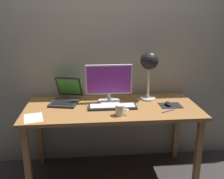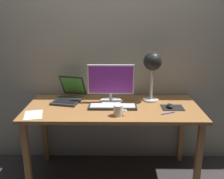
# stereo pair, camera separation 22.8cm
# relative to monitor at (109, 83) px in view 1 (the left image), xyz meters

# --- Properties ---
(ground_plane) EXTENTS (4.80, 4.80, 0.00)m
(ground_plane) POSITION_rel_monitor_xyz_m (0.02, -0.13, -0.93)
(ground_plane) COLOR #383333
(ground_plane) RESTS_ON ground
(back_wall) EXTENTS (4.80, 0.06, 2.60)m
(back_wall) POSITION_rel_monitor_xyz_m (0.02, 0.27, 0.37)
(back_wall) COLOR #B2A893
(back_wall) RESTS_ON ground
(desk) EXTENTS (1.60, 0.70, 0.74)m
(desk) POSITION_rel_monitor_xyz_m (0.02, -0.13, -0.27)
(desk) COLOR #A8703D
(desk) RESTS_ON ground
(monitor) EXTENTS (0.44, 0.22, 0.37)m
(monitor) POSITION_rel_monitor_xyz_m (0.00, 0.00, 0.00)
(monitor) COLOR silver
(monitor) RESTS_ON desk
(keyboard_main) EXTENTS (0.44, 0.14, 0.03)m
(keyboard_main) POSITION_rel_monitor_xyz_m (0.02, -0.16, -0.18)
(keyboard_main) COLOR #28282B
(keyboard_main) RESTS_ON desk
(laptop) EXTENTS (0.32, 0.40, 0.23)m
(laptop) POSITION_rel_monitor_xyz_m (-0.41, 0.06, -0.13)
(laptop) COLOR #28282B
(laptop) RESTS_ON desk
(desk_lamp) EXTENTS (0.18, 0.18, 0.48)m
(desk_lamp) POSITION_rel_monitor_xyz_m (0.40, 0.05, 0.17)
(desk_lamp) COLOR beige
(desk_lamp) RESTS_ON desk
(mousepad) EXTENTS (0.20, 0.16, 0.00)m
(mousepad) POSITION_rel_monitor_xyz_m (0.57, -0.16, -0.19)
(mousepad) COLOR black
(mousepad) RESTS_ON desk
(mouse) EXTENTS (0.06, 0.10, 0.03)m
(mouse) POSITION_rel_monitor_xyz_m (0.54, -0.15, -0.17)
(mouse) COLOR black
(mouse) RESTS_ON mousepad
(coffee_mug) EXTENTS (0.12, 0.08, 0.09)m
(coffee_mug) POSITION_rel_monitor_xyz_m (0.07, -0.34, -0.15)
(coffee_mug) COLOR white
(coffee_mug) RESTS_ON desk
(paper_sheet_near_mouse) EXTENTS (0.19, 0.24, 0.00)m
(paper_sheet_near_mouse) POSITION_rel_monitor_xyz_m (-0.66, -0.34, -0.19)
(paper_sheet_near_mouse) COLOR white
(paper_sheet_near_mouse) RESTS_ON desk
(pen) EXTENTS (0.13, 0.07, 0.01)m
(pen) POSITION_rel_monitor_xyz_m (0.50, -0.30, -0.19)
(pen) COLOR #2633A5
(pen) RESTS_ON desk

